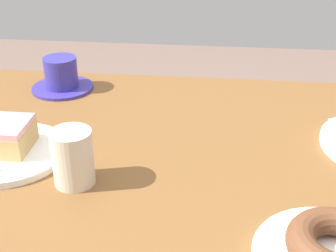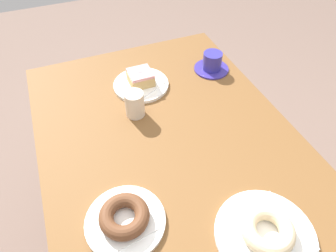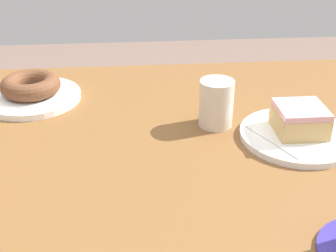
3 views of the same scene
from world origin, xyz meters
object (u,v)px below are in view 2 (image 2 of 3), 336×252
sugar_jar (135,104)px  plate_chocolate_ring (125,221)px  plate_glazed_square (141,85)px  coffee_cup (212,63)px  donut_glazed_square (140,77)px  plate_sugar_ring (265,235)px  donut_sugar_ring (268,230)px  donut_chocolate_ring (124,216)px

sugar_jar → plate_chocolate_ring: bearing=-21.3°
plate_glazed_square → coffee_cup: bearing=89.0°
plate_glazed_square → donut_glazed_square: (0.00, 0.00, 0.03)m
plate_sugar_ring → donut_sugar_ring: 0.03m
plate_sugar_ring → donut_sugar_ring: size_ratio=1.91×
plate_chocolate_ring → sugar_jar: 0.38m
plate_glazed_square → coffee_cup: coffee_cup is taller
donut_sugar_ring → plate_chocolate_ring: size_ratio=0.64×
donut_sugar_ring → sugar_jar: 0.53m
sugar_jar → plate_sugar_ring: bearing=17.0°
plate_sugar_ring → sugar_jar: bearing=-163.0°
donut_glazed_square → coffee_cup: coffee_cup is taller
plate_chocolate_ring → donut_chocolate_ring: donut_chocolate_ring is taller
plate_glazed_square → donut_chocolate_ring: bearing=-22.3°
donut_sugar_ring → plate_glazed_square: (-0.64, -0.09, -0.03)m
donut_sugar_ring → plate_glazed_square: donut_sugar_ring is taller
plate_chocolate_ring → donut_glazed_square: (-0.49, 0.20, 0.03)m
sugar_jar → donut_chocolate_ring: bearing=-21.3°
donut_chocolate_ring → donut_glazed_square: size_ratio=1.46×
donut_chocolate_ring → plate_glazed_square: donut_chocolate_ring is taller
plate_sugar_ring → donut_glazed_square: (-0.64, -0.09, 0.03)m
plate_sugar_ring → plate_glazed_square: same height
plate_glazed_square → coffee_cup: 0.28m
donut_sugar_ring → donut_glazed_square: 0.65m
plate_chocolate_ring → donut_glazed_square: 0.53m
donut_chocolate_ring → donut_glazed_square: donut_glazed_square is taller
donut_sugar_ring → donut_chocolate_ring: (-0.15, -0.29, 0.00)m
coffee_cup → sugar_jar: sugar_jar is taller
sugar_jar → donut_glazed_square: bearing=155.0°
plate_chocolate_ring → coffee_cup: 0.68m
donut_sugar_ring → donut_chocolate_ring: bearing=-117.7°
coffee_cup → plate_sugar_ring: bearing=-16.7°
plate_chocolate_ring → sugar_jar: (-0.35, 0.14, 0.04)m
donut_sugar_ring → coffee_cup: 0.66m
plate_chocolate_ring → plate_glazed_square: size_ratio=0.98×
plate_sugar_ring → coffee_cup: (-0.64, 0.19, 0.03)m
donut_chocolate_ring → plate_glazed_square: bearing=157.7°
donut_sugar_ring → plate_glazed_square: size_ratio=0.62×
plate_chocolate_ring → donut_chocolate_ring: (0.00, 0.00, 0.03)m
plate_glazed_square → coffee_cup: (0.01, 0.28, 0.03)m
donut_glazed_square → donut_sugar_ring: bearing=8.3°
coffee_cup → plate_glazed_square: bearing=-91.0°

